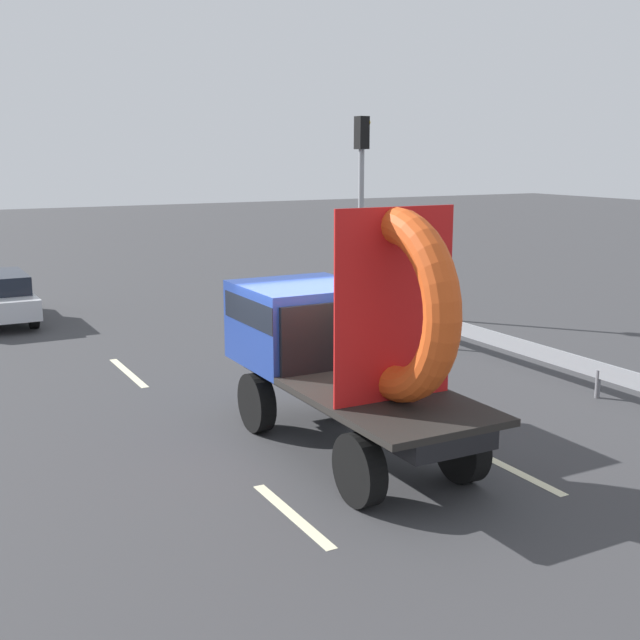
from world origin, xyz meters
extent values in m
plane|color=#38383A|center=(0.00, 0.00, 0.00)|extent=(120.00, 120.00, 0.00)
cylinder|color=black|center=(-0.77, 0.78, 0.50)|extent=(0.28, 1.00, 1.00)
cylinder|color=black|center=(0.93, 0.78, 0.50)|extent=(0.28, 1.00, 1.00)
cylinder|color=black|center=(-0.77, -2.57, 0.50)|extent=(0.28, 1.00, 1.00)
cylinder|color=black|center=(0.93, -2.57, 0.50)|extent=(0.28, 1.00, 1.00)
cube|color=black|center=(0.08, -0.89, 0.97)|extent=(1.30, 5.37, 0.25)
cube|color=navy|center=(0.08, 0.78, 1.77)|extent=(2.00, 2.03, 1.35)
cube|color=black|center=(0.08, 0.73, 2.07)|extent=(2.02, 1.93, 0.44)
cube|color=black|center=(0.08, -1.91, 1.15)|extent=(2.00, 3.34, 0.10)
cube|color=black|center=(0.08, -0.29, 1.75)|extent=(1.80, 0.08, 1.10)
torus|color=#D84C19|center=(0.08, -2.06, 2.55)|extent=(0.50, 2.70, 2.70)
cube|color=red|center=(0.08, -2.06, 2.55)|extent=(1.90, 0.03, 2.70)
cylinder|color=black|center=(-2.70, 13.77, 0.32)|extent=(0.22, 0.64, 0.64)
cylinder|color=black|center=(-2.70, 11.09, 0.32)|extent=(0.22, 0.64, 0.64)
cylinder|color=gray|center=(6.02, 8.69, 2.35)|extent=(0.16, 0.16, 4.70)
cube|color=black|center=(6.02, 8.69, 5.15)|extent=(0.30, 0.36, 0.90)
sphere|color=yellow|center=(6.19, 8.69, 5.43)|extent=(0.20, 0.20, 0.20)
cube|color=gray|center=(5.74, 1.61, 0.55)|extent=(0.06, 17.62, 0.32)
cylinder|color=slate|center=(5.74, -0.59, 0.28)|extent=(0.10, 0.10, 0.55)
cylinder|color=slate|center=(5.74, 3.82, 0.28)|extent=(0.10, 0.10, 0.55)
cylinder|color=slate|center=(5.74, 8.22, 0.28)|extent=(0.10, 0.10, 0.55)
cube|color=beige|center=(-1.70, -2.44, 0.00)|extent=(0.16, 2.15, 0.01)
cube|color=beige|center=(-1.70, 5.46, 0.00)|extent=(0.16, 2.57, 0.01)
cube|color=beige|center=(1.86, -2.57, 0.00)|extent=(0.16, 2.21, 0.01)
cube|color=beige|center=(1.86, 5.25, 0.00)|extent=(0.16, 2.39, 0.01)
camera|label=1|loc=(-6.04, -11.27, 4.62)|focal=45.72mm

